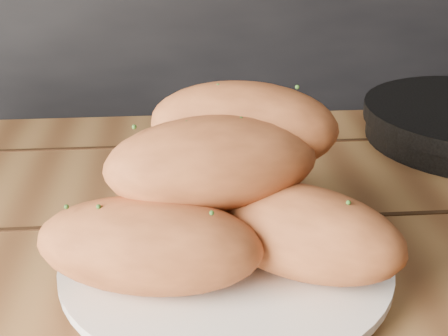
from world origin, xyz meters
TOP-DOWN VIEW (x-y plane):
  - plate at (-0.88, 0.72)m, footprint 0.28×0.28m
  - bread_rolls at (-0.89, 0.72)m, footprint 0.30×0.25m

SIDE VIEW (x-z plane):
  - plate at x=-0.88m, z-range 0.75..0.77m
  - bread_rolls at x=-0.89m, z-range 0.76..0.90m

